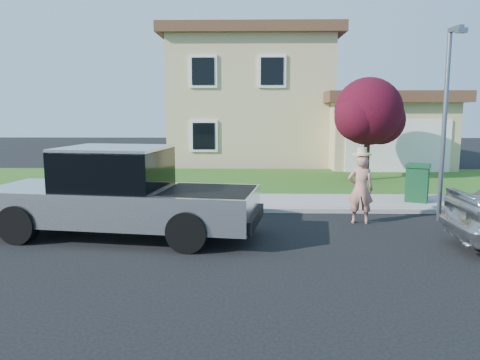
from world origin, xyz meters
name	(u,v)px	position (x,y,z in m)	size (l,w,h in m)	color
ground	(250,241)	(0.00, 0.00, 0.00)	(80.00, 80.00, 0.00)	black
curb	(286,210)	(1.00, 2.90, 0.06)	(40.00, 0.20, 0.12)	gray
sidewalk	(283,202)	(1.00, 4.00, 0.07)	(40.00, 2.00, 0.15)	gray
lawn	(275,181)	(1.00, 8.50, 0.05)	(40.00, 7.00, 0.10)	#255016
house	(274,104)	(1.31, 16.38, 3.17)	(14.00, 11.30, 6.85)	tan
pickup_truck	(121,195)	(-2.86, 0.38, 0.93)	(6.29, 2.90, 1.99)	black
woman	(361,188)	(2.73, 1.71, 0.89)	(0.68, 0.50, 1.88)	tan
ornamental_tree	(369,115)	(4.59, 8.57, 2.63)	(2.89, 2.60, 3.96)	black
trash_bin	(417,182)	(4.90, 3.90, 0.70)	(0.92, 0.97, 1.09)	#103E20
street_lamp	(446,114)	(4.81, 1.95, 2.70)	(0.25, 0.62, 4.74)	slate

